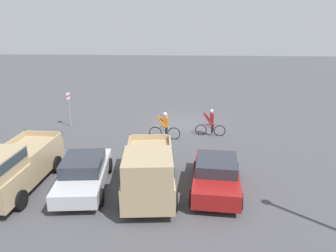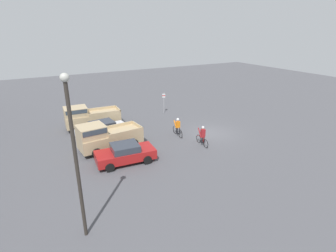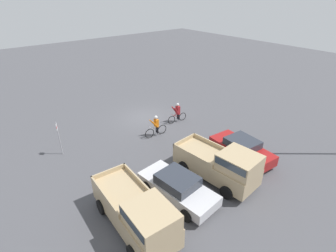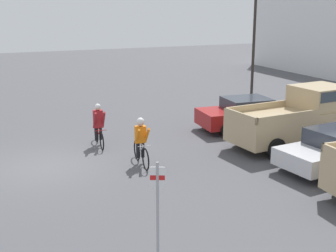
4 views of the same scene
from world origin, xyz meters
name	(u,v)px [view 1 (image 1 of 4)]	position (x,y,z in m)	size (l,w,h in m)	color
ground_plane	(183,123)	(0.00, 0.00, 0.00)	(80.00, 80.00, 0.00)	#4C4C51
sedan_0	(216,174)	(-1.47, 8.99, 0.72)	(2.28, 4.35, 1.42)	maroon
pickup_truck_0	(149,170)	(1.29, 9.63, 1.15)	(2.51, 5.12, 2.26)	tan
sedan_1	(84,172)	(4.13, 9.10, 0.70)	(2.33, 4.64, 1.39)	silver
pickup_truck_1	(11,167)	(6.95, 9.64, 1.13)	(2.33, 5.23, 2.21)	tan
cyclist_0	(165,126)	(1.06, 3.09, 0.84)	(1.88, 0.49, 1.69)	black
cyclist_1	(211,123)	(-1.70, 2.35, 0.83)	(1.85, 0.49, 1.70)	black
fire_lane_sign	(69,105)	(7.49, 1.10, 1.45)	(0.15, 0.28, 2.40)	#9E9EA3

